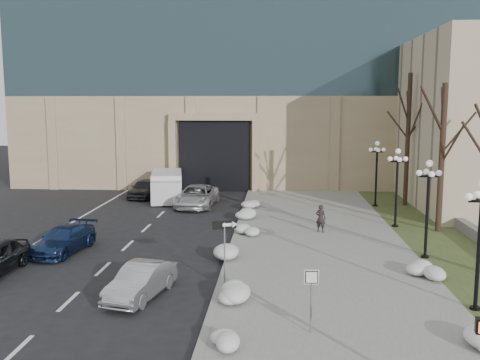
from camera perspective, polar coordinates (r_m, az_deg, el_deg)
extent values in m
cube|color=gray|center=(27.71, 8.59, -7.19)|extent=(9.00, 40.00, 0.12)
cube|color=gray|center=(27.70, -0.80, -7.08)|extent=(0.30, 40.00, 0.14)
cube|color=#394522|center=(28.98, 21.60, -7.02)|extent=(4.00, 40.00, 0.10)
cube|color=slate|center=(31.39, 24.03, -5.45)|extent=(0.50, 30.00, 0.70)
cube|color=tan|center=(54.84, 0.57, 4.60)|extent=(40.00, 20.00, 8.00)
cube|color=black|center=(46.15, -2.58, 2.70)|extent=(6.00, 2.50, 6.00)
cube|color=tan|center=(44.57, -2.81, 6.76)|extent=(7.50, 0.60, 0.60)
cube|color=tan|center=(45.31, -7.18, 2.54)|extent=(0.60, 0.60, 6.00)
cube|color=tan|center=(44.49, 1.71, 2.50)|extent=(0.60, 0.60, 6.00)
imported|color=#979A9E|center=(21.03, -10.53, -10.56)|extent=(2.19, 4.10, 1.28)
imported|color=navy|center=(28.10, -18.31, -6.07)|extent=(2.39, 4.64, 1.29)
imported|color=silver|center=(38.60, -4.65, -1.72)|extent=(2.87, 5.66, 1.53)
imported|color=#2A2A2F|center=(42.86, -10.14, -0.87)|extent=(2.13, 4.50, 1.49)
imported|color=black|center=(30.69, 8.60, -4.06)|extent=(0.69, 0.59, 1.59)
cube|color=silver|center=(42.39, -7.81, -0.52)|extent=(3.20, 5.50, 2.07)
cube|color=silver|center=(39.34, -7.88, -1.34)|extent=(2.44, 2.03, 1.65)
cylinder|color=black|center=(39.67, -9.35, -2.13)|extent=(0.39, 0.76, 0.72)
cylinder|color=black|center=(39.63, -6.36, -2.08)|extent=(0.39, 0.76, 0.72)
cylinder|color=black|center=(44.05, -9.10, -1.11)|extent=(0.39, 0.76, 0.72)
cylinder|color=black|center=(44.02, -6.41, -1.07)|extent=(0.39, 0.76, 0.72)
cylinder|color=slate|center=(21.48, -1.66, -8.04)|extent=(0.06, 0.06, 2.70)
cube|color=black|center=(21.17, -1.67, -4.80)|extent=(0.94, 0.37, 0.33)
cube|color=white|center=(21.18, -1.24, -4.79)|extent=(0.44, 0.17, 0.12)
cone|color=white|center=(21.24, -0.56, -4.75)|extent=(0.31, 0.33, 0.27)
cylinder|color=slate|center=(17.45, 7.59, -12.96)|extent=(0.06, 0.06, 2.14)
cube|color=white|center=(17.15, 7.64, -10.22)|extent=(0.47, 0.05, 0.47)
cube|color=black|center=(17.13, 7.65, -10.25)|extent=(0.41, 0.02, 0.41)
cube|color=white|center=(17.12, 7.65, -10.25)|extent=(0.35, 0.02, 0.35)
ellipsoid|color=silver|center=(16.90, -1.82, -16.44)|extent=(1.10, 1.60, 0.36)
ellipsoid|color=silver|center=(20.41, -0.77, -12.02)|extent=(1.10, 1.60, 0.36)
ellipsoid|color=silver|center=(25.52, -0.62, -7.88)|extent=(1.10, 1.60, 0.36)
ellipsoid|color=silver|center=(30.07, 0.88, -5.42)|extent=(1.10, 1.60, 0.36)
ellipsoid|color=silver|center=(34.17, 1.02, -3.77)|extent=(1.10, 1.60, 0.36)
ellipsoid|color=silver|center=(37.77, 1.39, -2.63)|extent=(1.10, 1.60, 0.36)
ellipsoid|color=silver|center=(24.09, 18.93, -9.30)|extent=(1.10, 1.60, 0.36)
cylinder|color=black|center=(21.21, 23.77, -12.51)|extent=(0.36, 0.36, 0.20)
cylinder|color=black|center=(20.64, 24.07, -7.55)|extent=(0.14, 0.14, 4.00)
sphere|color=white|center=(20.05, 23.22, -1.66)|extent=(0.28, 0.28, 0.28)
sphere|color=white|center=(20.62, 23.99, -1.45)|extent=(0.28, 0.28, 0.28)
cylinder|color=black|center=(27.11, 19.11, -7.82)|extent=(0.36, 0.36, 0.20)
cylinder|color=black|center=(26.66, 19.30, -3.88)|extent=(0.14, 0.14, 4.00)
cylinder|color=black|center=(26.34, 19.50, 0.38)|extent=(0.10, 0.90, 0.10)
cylinder|color=black|center=(26.34, 19.50, 0.38)|extent=(0.90, 0.10, 0.10)
sphere|color=white|center=(26.27, 19.57, 1.68)|extent=(0.32, 0.32, 0.32)
sphere|color=white|center=(26.44, 20.46, 0.69)|extent=(0.28, 0.28, 0.28)
sphere|color=white|center=(26.20, 18.57, 0.72)|extent=(0.28, 0.28, 0.28)
sphere|color=white|center=(26.75, 19.26, 0.83)|extent=(0.28, 0.28, 0.28)
sphere|color=white|center=(25.89, 19.78, 0.58)|extent=(0.28, 0.28, 0.28)
cylinder|color=black|center=(33.22, 16.20, -4.79)|extent=(0.36, 0.36, 0.20)
cylinder|color=black|center=(32.87, 16.33, -1.56)|extent=(0.14, 0.14, 4.00)
cylinder|color=black|center=(32.60, 16.47, 1.91)|extent=(0.10, 0.90, 0.10)
cylinder|color=black|center=(32.60, 16.47, 1.91)|extent=(0.90, 0.10, 0.10)
sphere|color=white|center=(32.55, 16.51, 2.96)|extent=(0.32, 0.32, 0.32)
sphere|color=white|center=(32.69, 17.25, 2.16)|extent=(0.28, 0.28, 0.28)
sphere|color=white|center=(32.49, 15.71, 2.18)|extent=(0.28, 0.28, 0.28)
sphere|color=white|center=(33.02, 16.31, 2.25)|extent=(0.28, 0.28, 0.28)
sphere|color=white|center=(32.15, 16.65, 2.09)|extent=(0.28, 0.28, 0.28)
cylinder|color=black|center=(39.47, 14.22, -2.71)|extent=(0.36, 0.36, 0.20)
cylinder|color=black|center=(39.16, 14.32, 0.02)|extent=(0.14, 0.14, 4.00)
cylinder|color=black|center=(38.94, 14.42, 2.94)|extent=(0.10, 0.90, 0.10)
cylinder|color=black|center=(38.94, 14.42, 2.94)|extent=(0.90, 0.10, 0.10)
sphere|color=white|center=(38.90, 14.45, 3.82)|extent=(0.32, 0.32, 0.32)
sphere|color=white|center=(39.02, 15.08, 3.14)|extent=(0.28, 0.28, 0.28)
sphere|color=white|center=(38.85, 13.77, 3.17)|extent=(0.28, 0.28, 0.28)
sphere|color=white|center=(39.37, 14.31, 3.21)|extent=(0.28, 0.28, 0.28)
sphere|color=white|center=(38.49, 14.55, 3.10)|extent=(0.28, 0.28, 0.28)
cylinder|color=black|center=(32.17, 20.70, 2.09)|extent=(0.32, 0.32, 8.50)
cylinder|color=black|center=(39.83, 17.45, 4.01)|extent=(0.32, 0.32, 9.50)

